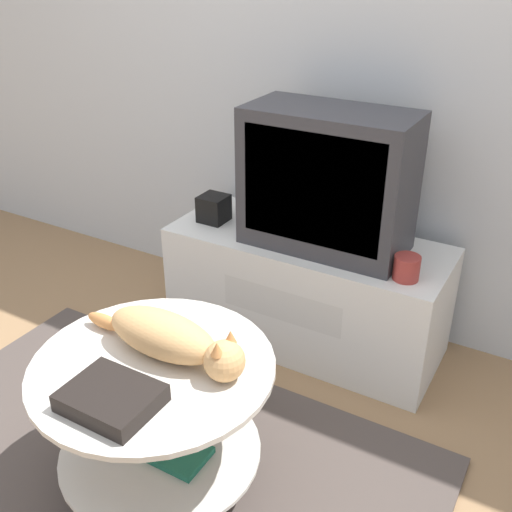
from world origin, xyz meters
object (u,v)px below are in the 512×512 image
object	(u,v)px
speaker	(214,208)
tv	(328,181)
cat	(171,338)
dvd_box	(111,398)

from	to	relation	value
speaker	tv	bearing A→B (deg)	2.96
tv	cat	xyz separation A→B (m)	(-0.09, -0.89, -0.22)
speaker	dvd_box	size ratio (longest dim) A/B	0.47
speaker	cat	world-z (taller)	cat
speaker	dvd_box	world-z (taller)	speaker
tv	dvd_box	xyz separation A→B (m)	(-0.10, -1.15, -0.25)
tv	dvd_box	size ratio (longest dim) A/B	2.63
speaker	dvd_box	xyz separation A→B (m)	(0.42, -1.12, -0.04)
tv	cat	size ratio (longest dim) A/B	1.09
tv	dvd_box	world-z (taller)	tv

